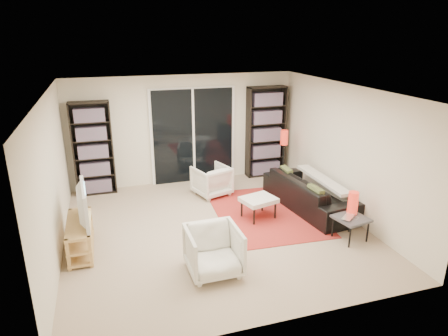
{
  "coord_description": "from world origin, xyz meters",
  "views": [
    {
      "loc": [
        -1.71,
        -6.02,
        3.28
      ],
      "look_at": [
        0.25,
        0.3,
        1.0
      ],
      "focal_mm": 32.0,
      "sensor_mm": 36.0,
      "label": 1
    }
  ],
  "objects_px": {
    "ottoman": "(259,200)",
    "tv_stand": "(80,236)",
    "bookshelf_left": "(93,149)",
    "armchair_front": "(214,251)",
    "sofa": "(309,193)",
    "side_table": "(351,220)",
    "floor_lamp": "(284,144)",
    "bookshelf_right": "(266,132)",
    "armchair_back": "(212,181)"
  },
  "relations": [
    {
      "from": "ottoman",
      "to": "tv_stand",
      "type": "bearing_deg",
      "value": -175.02
    },
    {
      "from": "bookshelf_left",
      "to": "armchair_front",
      "type": "distance_m",
      "value": 3.97
    },
    {
      "from": "sofa",
      "to": "side_table",
      "type": "distance_m",
      "value": 1.32
    },
    {
      "from": "tv_stand",
      "to": "floor_lamp",
      "type": "height_order",
      "value": "floor_lamp"
    },
    {
      "from": "bookshelf_left",
      "to": "sofa",
      "type": "relative_size",
      "value": 0.91
    },
    {
      "from": "bookshelf_right",
      "to": "ottoman",
      "type": "bearing_deg",
      "value": -115.46
    },
    {
      "from": "sofa",
      "to": "armchair_back",
      "type": "height_order",
      "value": "same"
    },
    {
      "from": "bookshelf_left",
      "to": "side_table",
      "type": "relative_size",
      "value": 3.41
    },
    {
      "from": "bookshelf_right",
      "to": "armchair_front",
      "type": "xyz_separation_m",
      "value": [
        -2.29,
        -3.6,
        -0.71
      ]
    },
    {
      "from": "bookshelf_right",
      "to": "armchair_back",
      "type": "relative_size",
      "value": 3.05
    },
    {
      "from": "armchair_front",
      "to": "armchair_back",
      "type": "bearing_deg",
      "value": 74.32
    },
    {
      "from": "bookshelf_left",
      "to": "sofa",
      "type": "height_order",
      "value": "bookshelf_left"
    },
    {
      "from": "bookshelf_left",
      "to": "floor_lamp",
      "type": "height_order",
      "value": "bookshelf_left"
    },
    {
      "from": "armchair_front",
      "to": "sofa",
      "type": "bearing_deg",
      "value": 32.86
    },
    {
      "from": "armchair_front",
      "to": "floor_lamp",
      "type": "distance_m",
      "value": 3.96
    },
    {
      "from": "bookshelf_right",
      "to": "armchair_front",
      "type": "bearing_deg",
      "value": -122.46
    },
    {
      "from": "tv_stand",
      "to": "side_table",
      "type": "xyz_separation_m",
      "value": [
        4.23,
        -0.93,
        0.09
      ]
    },
    {
      "from": "bookshelf_left",
      "to": "bookshelf_right",
      "type": "relative_size",
      "value": 0.93
    },
    {
      "from": "armchair_back",
      "to": "ottoman",
      "type": "height_order",
      "value": "armchair_back"
    },
    {
      "from": "bookshelf_left",
      "to": "ottoman",
      "type": "distance_m",
      "value": 3.61
    },
    {
      "from": "floor_lamp",
      "to": "side_table",
      "type": "bearing_deg",
      "value": -91.7
    },
    {
      "from": "armchair_front",
      "to": "ottoman",
      "type": "bearing_deg",
      "value": 48.14
    },
    {
      "from": "bookshelf_left",
      "to": "floor_lamp",
      "type": "distance_m",
      "value": 4.09
    },
    {
      "from": "tv_stand",
      "to": "side_table",
      "type": "distance_m",
      "value": 4.33
    },
    {
      "from": "tv_stand",
      "to": "bookshelf_left",
      "type": "bearing_deg",
      "value": 83.83
    },
    {
      "from": "bookshelf_left",
      "to": "tv_stand",
      "type": "relative_size",
      "value": 1.72
    },
    {
      "from": "tv_stand",
      "to": "bookshelf_right",
      "type": "bearing_deg",
      "value": 30.47
    },
    {
      "from": "bookshelf_right",
      "to": "ottoman",
      "type": "height_order",
      "value": "bookshelf_right"
    },
    {
      "from": "tv_stand",
      "to": "armchair_front",
      "type": "relative_size",
      "value": 1.5
    },
    {
      "from": "floor_lamp",
      "to": "tv_stand",
      "type": "bearing_deg",
      "value": -156.74
    },
    {
      "from": "side_table",
      "to": "floor_lamp",
      "type": "relative_size",
      "value": 0.47
    },
    {
      "from": "armchair_back",
      "to": "sofa",
      "type": "bearing_deg",
      "value": 125.8
    },
    {
      "from": "sofa",
      "to": "side_table",
      "type": "relative_size",
      "value": 3.76
    },
    {
      "from": "tv_stand",
      "to": "ottoman",
      "type": "height_order",
      "value": "tv_stand"
    },
    {
      "from": "tv_stand",
      "to": "side_table",
      "type": "bearing_deg",
      "value": -12.36
    },
    {
      "from": "tv_stand",
      "to": "armchair_back",
      "type": "bearing_deg",
      "value": 31.92
    },
    {
      "from": "ottoman",
      "to": "floor_lamp",
      "type": "height_order",
      "value": "floor_lamp"
    },
    {
      "from": "tv_stand",
      "to": "armchair_front",
      "type": "height_order",
      "value": "armchair_front"
    },
    {
      "from": "armchair_front",
      "to": "side_table",
      "type": "relative_size",
      "value": 1.32
    },
    {
      "from": "armchair_back",
      "to": "side_table",
      "type": "xyz_separation_m",
      "value": [
        1.66,
        -2.53,
        0.04
      ]
    },
    {
      "from": "armchair_front",
      "to": "floor_lamp",
      "type": "height_order",
      "value": "floor_lamp"
    },
    {
      "from": "bookshelf_left",
      "to": "bookshelf_right",
      "type": "bearing_deg",
      "value": -0.0
    },
    {
      "from": "armchair_back",
      "to": "armchair_front",
      "type": "height_order",
      "value": "armchair_front"
    },
    {
      "from": "bookshelf_right",
      "to": "floor_lamp",
      "type": "distance_m",
      "value": 0.62
    },
    {
      "from": "bookshelf_left",
      "to": "sofa",
      "type": "xyz_separation_m",
      "value": [
        3.93,
        -2.02,
        -0.66
      ]
    },
    {
      "from": "bookshelf_right",
      "to": "armchair_front",
      "type": "distance_m",
      "value": 4.32
    },
    {
      "from": "bookshelf_left",
      "to": "floor_lamp",
      "type": "bearing_deg",
      "value": -7.95
    },
    {
      "from": "bookshelf_left",
      "to": "floor_lamp",
      "type": "relative_size",
      "value": 1.62
    },
    {
      "from": "tv_stand",
      "to": "side_table",
      "type": "height_order",
      "value": "tv_stand"
    },
    {
      "from": "bookshelf_left",
      "to": "armchair_back",
      "type": "bearing_deg",
      "value": -19.63
    }
  ]
}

